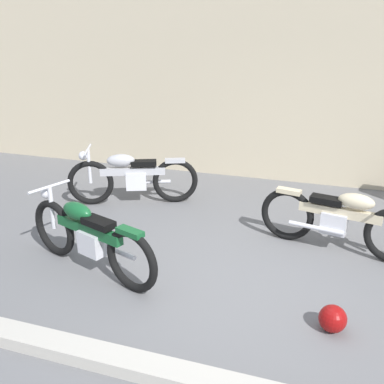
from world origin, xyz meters
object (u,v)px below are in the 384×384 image
(motorcycle_green, at_px, (89,236))
(motorcycle_silver, at_px, (132,177))
(motorcycle_cream, at_px, (340,219))
(helmet, at_px, (333,319))

(motorcycle_green, bearing_deg, motorcycle_silver, -58.65)
(motorcycle_green, bearing_deg, motorcycle_cream, -133.69)
(motorcycle_cream, height_order, motorcycle_silver, motorcycle_silver)
(helmet, distance_m, motorcycle_silver, 3.94)
(motorcycle_silver, bearing_deg, helmet, 121.03)
(helmet, relative_size, motorcycle_silver, 0.13)
(motorcycle_cream, height_order, motorcycle_green, motorcycle_green)
(motorcycle_green, xyz_separation_m, motorcycle_silver, (-0.45, 2.08, 0.01))
(motorcycle_cream, relative_size, motorcycle_green, 1.02)
(motorcycle_cream, bearing_deg, helmet, -79.29)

